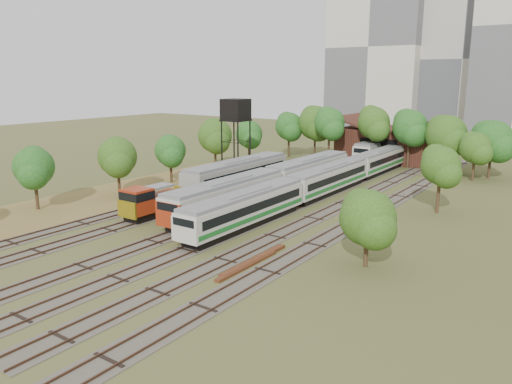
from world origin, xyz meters
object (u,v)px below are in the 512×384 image
Objects in this scene: shunter_locomotive at (151,202)px; water_tower at (236,112)px; railcar_green_set at (329,179)px; railcar_red_set at (273,183)px.

shunter_locomotive is 22.12m from water_tower.
water_tower is (-4.33, 20.21, 7.88)m from shunter_locomotive.
railcar_green_set is at bearing -0.15° from water_tower.
railcar_green_set is at bearing 63.63° from shunter_locomotive.
water_tower is at bearing 147.52° from railcar_red_set.
shunter_locomotive is at bearing -113.75° from railcar_red_set.
shunter_locomotive is 0.72× the size of water_tower.
water_tower reaches higher than railcar_red_set.
railcar_red_set reaches higher than railcar_green_set.
railcar_red_set is at bearing -32.48° from water_tower.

